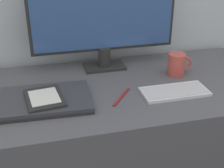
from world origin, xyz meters
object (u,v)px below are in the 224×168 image
Objects in this scene: keyboard at (175,91)px; monitor at (104,17)px; ereader at (44,98)px; coffee_mug at (177,64)px; laptop at (45,100)px; pen at (121,97)px.

monitor is at bearing 124.47° from keyboard.
monitor is 0.45m from keyboard.
monitor reaches higher than keyboard.
monitor is 0.45m from ereader.
laptop is at bearing -168.83° from coffee_mug.
monitor is at bearing 44.19° from ereader.
coffee_mug reaches higher than laptop.
monitor is at bearing 152.25° from coffee_mug.
keyboard is 2.13× the size of pen.
laptop is (-0.29, -0.27, -0.23)m from monitor.
coffee_mug is 0.91× the size of pen.
coffee_mug is (0.58, 0.13, 0.02)m from ereader.
laptop is 0.29m from pen.
ereader reaches higher than pen.
ereader is at bearing -167.68° from coffee_mug.
coffee_mug is (0.58, 0.11, 0.04)m from laptop.
keyboard is 0.22m from pen.
ereader is (-0.00, -0.01, 0.02)m from laptop.
laptop is 1.87× the size of ereader.
coffee_mug is at bearing 12.32° from ereader.
pen is at bearing -90.05° from monitor.
ereader is 0.60m from coffee_mug.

